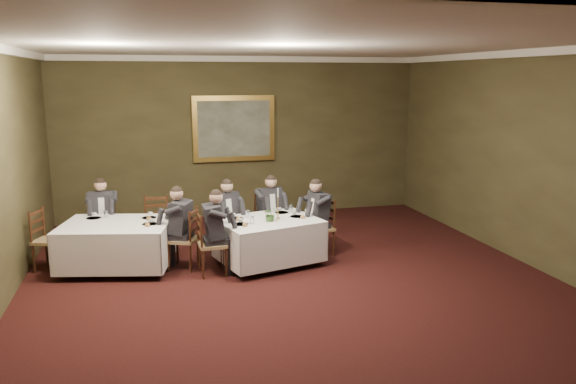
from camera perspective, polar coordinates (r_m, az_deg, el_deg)
name	(u,v)px	position (r m, az deg, el deg)	size (l,w,h in m)	color
ground	(303,296)	(8.14, 1.54, -10.49)	(10.00, 10.00, 0.00)	black
ceiling	(305,43)	(7.56, 1.69, 14.93)	(8.00, 10.00, 0.10)	silver
back_wall	(241,137)	(12.49, -4.75, 5.54)	(8.00, 0.10, 3.50)	#342E1A
front_wall	(569,335)	(3.34, 26.68, -12.85)	(8.00, 0.10, 3.50)	#342E1A
right_wall	(553,164)	(9.56, 25.36, 2.60)	(0.10, 10.00, 3.50)	#342E1A
crown_molding	(304,47)	(7.55, 1.69, 14.47)	(8.00, 10.00, 0.12)	white
table_main	(269,238)	(9.31, -1.99, -4.69)	(1.85, 1.58, 0.67)	black
table_second	(117,242)	(9.49, -17.01, -4.90)	(1.95, 1.65, 0.67)	black
chair_main_backleft	(226,239)	(9.90, -6.35, -4.76)	(0.55, 0.54, 1.00)	olive
diner_main_backleft	(226,226)	(9.82, -6.35, -3.50)	(0.53, 0.58, 1.35)	black
chair_main_backright	(269,233)	(10.24, -1.95, -4.14)	(0.53, 0.52, 1.00)	olive
diner_main_backright	(269,221)	(10.17, -1.93, -2.91)	(0.51, 0.57, 1.35)	black
chair_main_endleft	(212,257)	(8.97, -7.74, -6.54)	(0.44, 0.46, 1.00)	olive
diner_main_endleft	(212,243)	(8.90, -7.70, -5.13)	(0.50, 0.43, 1.35)	black
chair_main_endright	(320,239)	(9.84, 3.24, -4.81)	(0.50, 0.52, 1.00)	olive
diner_main_endright	(319,227)	(9.77, 3.20, -3.54)	(0.55, 0.49, 1.35)	black
chair_sec_backleft	(105,237)	(10.47, -18.14, -4.37)	(0.45, 0.43, 1.00)	olive
diner_sec_backleft	(104,225)	(10.40, -18.23, -3.18)	(0.43, 0.49, 1.35)	black
chair_sec_backright	(157,237)	(10.24, -13.21, -4.44)	(0.48, 0.47, 1.00)	olive
chair_sec_endright	(184,251)	(9.31, -10.49, -5.96)	(0.56, 0.57, 1.00)	olive
diner_sec_endright	(183,238)	(9.24, -10.61, -4.60)	(0.60, 0.56, 1.35)	black
chair_sec_endleft	(50,253)	(9.88, -23.03, -5.68)	(0.55, 0.56, 1.00)	olive
centerpiece	(270,213)	(9.09, -1.81, -2.18)	(0.23, 0.20, 0.26)	#2D5926
candlestick	(278,207)	(9.24, -1.03, -1.55)	(0.08, 0.08, 0.53)	#AF8735
place_setting_table_main	(239,216)	(9.37, -4.97, -2.43)	(0.33, 0.31, 0.14)	white
place_setting_table_second	(97,216)	(9.88, -18.84, -2.28)	(0.33, 0.31, 0.14)	white
painting	(234,129)	(12.38, -5.52, 6.42)	(1.80, 0.09, 1.43)	gold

